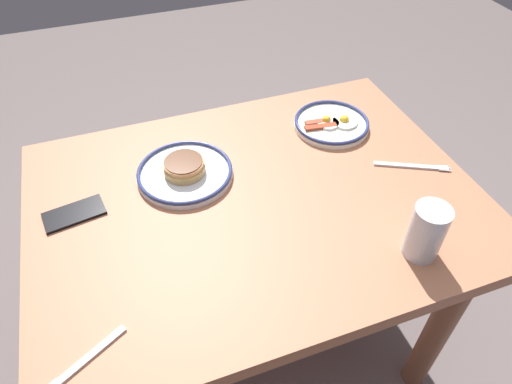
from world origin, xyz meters
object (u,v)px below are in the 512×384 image
at_px(drinking_glass, 425,234).
at_px(plate_center_pancakes, 332,123).
at_px(cell_phone, 74,214).
at_px(plate_near_main, 185,171).
at_px(fork_near, 413,166).
at_px(butter_knife, 72,371).

bearing_deg(drinking_glass, plate_center_pancakes, -93.32).
bearing_deg(cell_phone, plate_center_pancakes, 179.33).
distance_m(plate_near_main, fork_near, 0.62).
relative_size(plate_near_main, drinking_glass, 1.86).
bearing_deg(fork_near, plate_near_main, -16.44).
xyz_separation_m(plate_center_pancakes, butter_knife, (0.79, 0.52, -0.01)).
bearing_deg(plate_near_main, plate_center_pancakes, -171.82).
height_order(plate_near_main, butter_knife, plate_near_main).
height_order(fork_near, butter_knife, same).
height_order(cell_phone, fork_near, cell_phone).
distance_m(plate_near_main, plate_center_pancakes, 0.47).
bearing_deg(cell_phone, butter_knife, 76.44).
bearing_deg(fork_near, plate_center_pancakes, -62.65).
bearing_deg(plate_near_main, cell_phone, 9.08).
relative_size(plate_near_main, butter_knife, 1.20).
bearing_deg(drinking_glass, butter_knife, 1.72).
xyz_separation_m(drinking_glass, fork_near, (-0.15, -0.26, -0.06)).
relative_size(drinking_glass, cell_phone, 0.95).
bearing_deg(butter_knife, plate_center_pancakes, -146.57).
xyz_separation_m(plate_near_main, butter_knife, (0.32, 0.45, -0.01)).
xyz_separation_m(plate_near_main, cell_phone, (0.29, 0.05, -0.01)).
distance_m(cell_phone, fork_near, 0.89).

